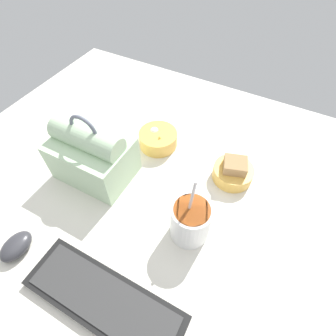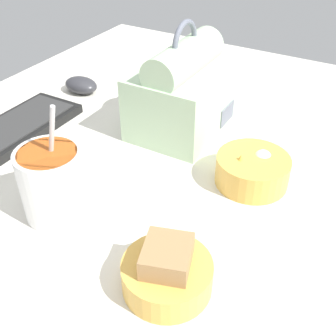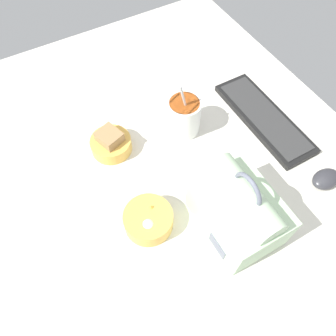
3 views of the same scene
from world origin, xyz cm
name	(u,v)px [view 3 (image 3 of 3)]	position (x,y,z in cm)	size (l,w,h in cm)	color
desk_surface	(174,172)	(0.00, 0.00, 1.00)	(140.00, 110.00, 2.00)	silver
keyboard	(264,118)	(-2.32, 33.25, 3.02)	(36.11, 11.93, 2.10)	black
lunch_bag	(239,210)	(21.01, 5.31, 9.97)	(21.36, 15.97, 21.88)	#B7D6AD
soup_cup	(184,116)	(-11.54, 9.84, 7.90)	(9.76, 9.76, 18.90)	white
bento_bowl_sandwich	(111,143)	(-15.31, -11.90, 4.67)	(11.64, 11.64, 7.16)	#EAB24C
bento_bowl_snacks	(149,219)	(10.61, -13.36, 4.67)	(12.30, 12.30, 5.98)	#EAB24C
computer_mouse	(326,179)	(23.33, 33.75, 3.79)	(5.76, 8.32, 3.59)	#333338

